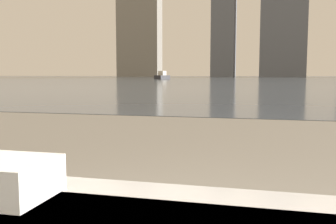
{
  "coord_description": "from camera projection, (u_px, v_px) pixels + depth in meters",
  "views": [
    {
      "loc": [
        0.45,
        0.2,
        0.8
      ],
      "look_at": [
        -0.05,
        2.2,
        0.59
      ],
      "focal_mm": 40.0,
      "sensor_mm": 36.0,
      "label": 1
    }
  ],
  "objects": [
    {
      "name": "harbor_water",
      "position": [
        258.0,
        79.0,
        59.88
      ],
      "size": [
        180.0,
        110.0,
        0.01
      ],
      "color": "slate",
      "rests_on": "ground_plane"
    },
    {
      "name": "harbor_boat_4",
      "position": [
        162.0,
        76.0,
        59.37
      ],
      "size": [
        1.84,
        3.61,
        1.29
      ],
      "color": "#2D2D33",
      "rests_on": "harbor_water"
    }
  ]
}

